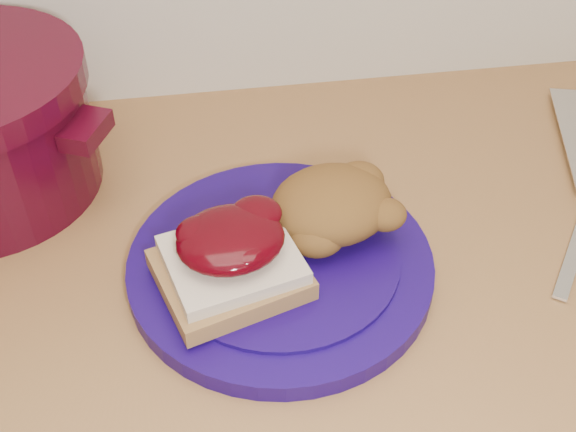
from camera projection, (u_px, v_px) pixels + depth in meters
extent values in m
cylinder|color=#160552|center=(280.00, 265.00, 0.65)|extent=(0.32, 0.32, 0.02)
cube|color=olive|center=(230.00, 274.00, 0.61)|extent=(0.14, 0.13, 0.02)
cube|color=beige|center=(232.00, 259.00, 0.60)|extent=(0.13, 0.12, 0.01)
ellipsoid|color=#340108|center=(230.00, 239.00, 0.59)|extent=(0.11, 0.10, 0.03)
ellipsoid|color=brown|center=(332.00, 204.00, 0.65)|extent=(0.13, 0.12, 0.06)
cube|color=#370513|center=(86.00, 130.00, 0.66)|extent=(0.05, 0.06, 0.02)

